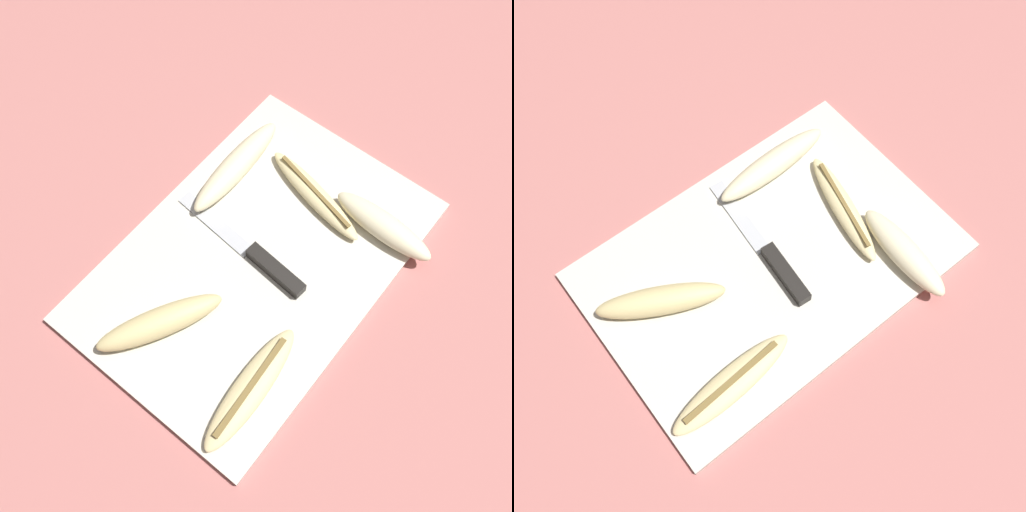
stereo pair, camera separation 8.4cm
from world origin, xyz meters
The scene contains 8 objects.
ground_plane centered at (0.00, 0.00, 0.00)m, with size 4.00×4.00×0.00m, color #B76B66.
cutting_board centered at (0.00, 0.00, 0.01)m, with size 0.50×0.34×0.01m.
knife centered at (0.00, -0.01, 0.02)m, with size 0.04×0.24×0.02m.
banana_mellow_near centered at (-0.15, -0.11, 0.02)m, with size 0.19×0.05×0.02m.
banana_spotted_left centered at (-0.16, 0.04, 0.03)m, with size 0.18×0.12×0.04m.
banana_ripe_center centered at (0.13, -0.01, 0.02)m, with size 0.08×0.19×0.02m.
banana_bright_far centered at (0.15, -0.12, 0.03)m, with size 0.05×0.16×0.03m.
banana_pale_long centered at (0.10, 0.12, 0.03)m, with size 0.20×0.05×0.03m.
Camera 1 is at (-0.29, -0.23, 0.78)m, focal length 42.00 mm.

